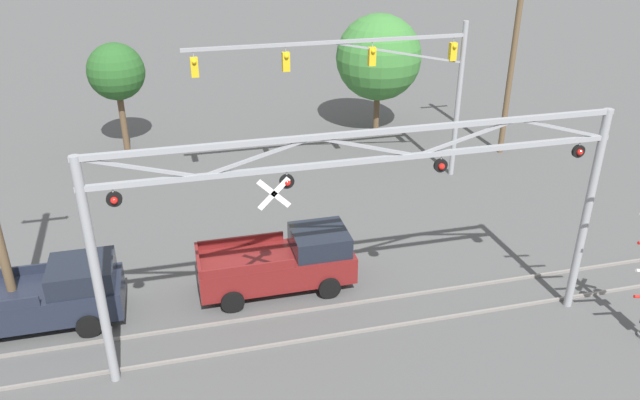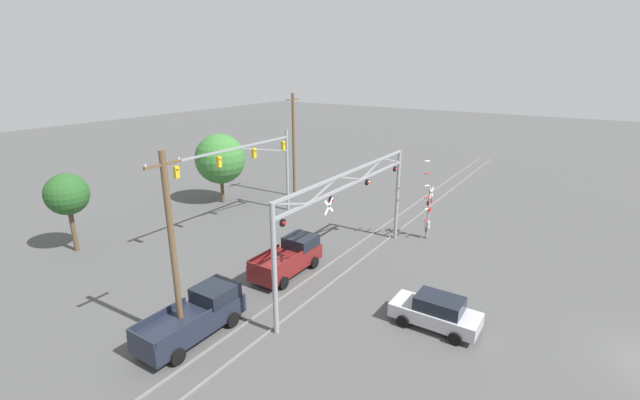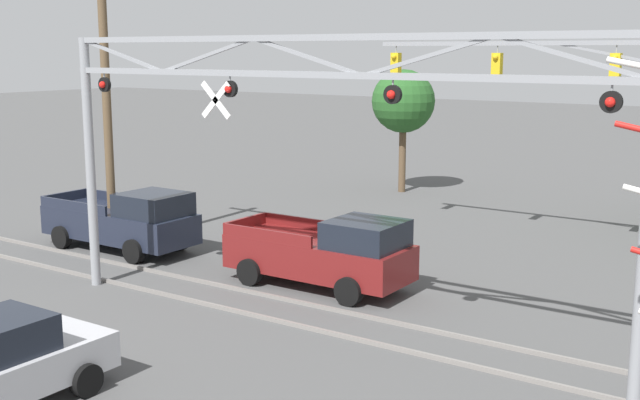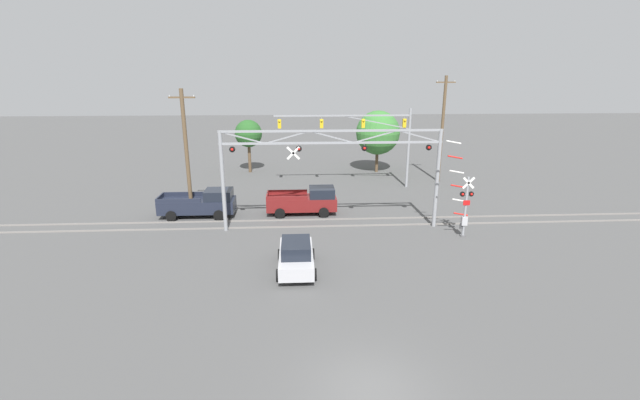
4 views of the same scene
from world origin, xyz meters
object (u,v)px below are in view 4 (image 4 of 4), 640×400
Objects in this scene: sedan_waiting at (296,255)px; background_tree_beyond_span at (248,134)px; crossing_gantry at (331,161)px; crossing_signal_mast at (464,205)px; traffic_signal_span at (373,132)px; pickup_truck_following at (201,203)px; pickup_truck_lead at (305,201)px; background_tree_far_left_verge at (378,133)px; utility_pole_right at (442,129)px; utility_pole_left at (187,153)px.

background_tree_beyond_span reaches higher than sedan_waiting.
crossing_gantry is 2.31× the size of crossing_signal_mast.
traffic_signal_span is 16.34m from pickup_truck_following.
crossing_gantry is at bearing -63.11° from pickup_truck_lead.
pickup_truck_following is at bearing -178.58° from pickup_truck_lead.
background_tree_far_left_verge is at bearing 95.80° from crossing_signal_mast.
crossing_signal_mast reaches higher than pickup_truck_following.
utility_pole_right reaches higher than crossing_gantry.
pickup_truck_following is (-13.89, -7.57, -4.09)m from traffic_signal_span.
crossing_signal_mast reaches higher than pickup_truck_lead.
sedan_waiting is 0.47× the size of utility_pole_left.
pickup_truck_lead is 1.20× the size of sedan_waiting.
utility_pole_left is (-18.33, 5.25, 2.62)m from crossing_signal_mast.
crossing_signal_mast is 19.25m from utility_pole_left.
background_tree_beyond_span is at bearing 128.02° from crossing_signal_mast.
sedan_waiting is at bearing -110.63° from crossing_gantry.
sedan_waiting is 0.66× the size of background_tree_far_left_verge.
sedan_waiting is at bearing -157.90° from crossing_signal_mast.
pickup_truck_lead is at bearing -119.88° from background_tree_far_left_verge.
pickup_truck_lead is at bearing 151.94° from crossing_signal_mast.
utility_pole_left is (-8.38, -0.05, 3.74)m from pickup_truck_lead.
pickup_truck_following reaches higher than sedan_waiting.
pickup_truck_lead is 0.95× the size of pickup_truck_following.
background_tree_far_left_verge is at bearing 69.84° from crossing_gantry.
background_tree_far_left_verge is (8.00, 13.91, 3.19)m from pickup_truck_lead.
background_tree_beyond_span is at bearing 110.90° from pickup_truck_lead.
traffic_signal_span is 10.51m from pickup_truck_lead.
traffic_signal_span is at bearing 67.70° from sedan_waiting.
traffic_signal_span reaches higher than background_tree_beyond_span.
sedan_waiting is (-0.71, -9.63, -0.14)m from pickup_truck_lead.
crossing_signal_mast is 25.23m from background_tree_beyond_span.
crossing_signal_mast is (8.27, -2.00, -2.53)m from crossing_gantry.
background_tree_far_left_verge is (1.73, 6.54, -0.90)m from traffic_signal_span.
traffic_signal_span reaches higher than crossing_gantry.
background_tree_beyond_span is (-15.49, 19.81, 1.98)m from crossing_signal_mast.
crossing_signal_mast is 15.35m from utility_pole_right.
pickup_truck_lead is at bearing 0.35° from utility_pole_left.
crossing_signal_mast is 13.54m from traffic_signal_span.
pickup_truck_following is 15.17m from background_tree_beyond_span.
pickup_truck_following is at bearing -151.42° from traffic_signal_span.
crossing_signal_mast is 11.57m from sedan_waiting.
background_tree_beyond_span is 13.55m from background_tree_far_left_verge.
utility_pole_right reaches higher than crossing_signal_mast.
utility_pole_right is 19.52m from background_tree_beyond_span.
traffic_signal_span is at bearing 49.66° from pickup_truck_lead.
sedan_waiting is at bearing -112.30° from traffic_signal_span.
background_tree_beyond_span is at bearing 78.96° from utility_pole_left.
pickup_truck_lead is at bearing 116.89° from crossing_gantry.
background_tree_far_left_verge is (15.62, 14.10, 3.19)m from pickup_truck_following.
background_tree_beyond_span is at bearing 112.05° from crossing_gantry.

